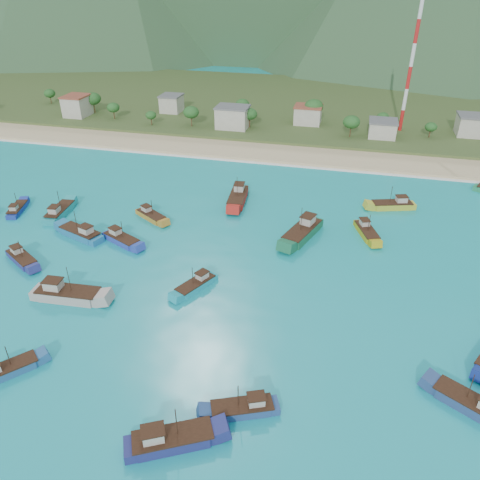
% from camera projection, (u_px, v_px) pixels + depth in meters
% --- Properties ---
extents(ground, '(600.00, 600.00, 0.00)m').
position_uv_depth(ground, '(256.00, 312.00, 80.10)').
color(ground, '#0D7F92').
rests_on(ground, ground).
extents(beach, '(400.00, 18.00, 1.20)m').
position_uv_depth(beach, '(309.00, 156.00, 146.32)').
color(beach, beige).
rests_on(beach, ground).
extents(land, '(400.00, 110.00, 2.40)m').
position_uv_depth(land, '(326.00, 107.00, 197.45)').
color(land, '#385123').
rests_on(land, ground).
extents(surf_line, '(400.00, 2.50, 0.08)m').
position_uv_depth(surf_line, '(306.00, 167.00, 138.36)').
color(surf_line, white).
rests_on(surf_line, ground).
extents(village, '(215.65, 24.21, 7.19)m').
position_uv_depth(village, '(336.00, 121.00, 163.16)').
color(village, beige).
rests_on(village, ground).
extents(vegetation, '(273.74, 25.12, 9.26)m').
position_uv_depth(vegetation, '(331.00, 119.00, 163.65)').
color(vegetation, '#235623').
rests_on(vegetation, ground).
extents(radio_tower, '(1.20, 1.20, 42.61)m').
position_uv_depth(radio_tower, '(411.00, 67.00, 153.23)').
color(radio_tower, red).
rests_on(radio_tower, ground).
extents(boat_3, '(11.33, 8.02, 6.54)m').
position_uv_depth(boat_3, '(171.00, 440.00, 57.38)').
color(boat_3, navy).
rests_on(boat_3, ground).
extents(boat_5, '(11.58, 6.82, 6.57)m').
position_uv_depth(boat_5, '(81.00, 234.00, 101.81)').
color(boat_5, '#1E6DA2').
rests_on(boat_5, ground).
extents(boat_6, '(11.05, 6.13, 6.26)m').
position_uv_depth(boat_6, '(393.00, 206.00, 114.09)').
color(boat_6, gold).
rests_on(boat_6, ground).
extents(boat_7, '(4.80, 8.86, 5.02)m').
position_uv_depth(boat_7, '(18.00, 210.00, 112.64)').
color(boat_7, '#1B339B').
rests_on(boat_7, ground).
extents(boat_11, '(10.61, 7.95, 6.19)m').
position_uv_depth(boat_11, '(471.00, 405.00, 62.07)').
color(boat_11, navy).
rests_on(boat_11, ground).
extents(boat_13, '(6.43, 9.25, 5.33)m').
position_uv_depth(boat_13, '(196.00, 286.00, 85.69)').
color(boat_13, teal).
rests_on(boat_13, ground).
extents(boat_15, '(9.56, 6.07, 5.45)m').
position_uv_depth(boat_15, '(244.00, 409.00, 61.70)').
color(boat_15, navy).
rests_on(boat_15, ground).
extents(boat_16, '(7.88, 8.57, 5.32)m').
position_uv_depth(boat_16, '(7.00, 371.00, 67.56)').
color(boat_16, '#23588E').
rests_on(boat_16, ground).
extents(boat_18, '(4.27, 10.99, 6.33)m').
position_uv_depth(boat_18, '(60.00, 212.00, 110.92)').
color(boat_18, teal).
rests_on(boat_18, ground).
extents(boat_19, '(9.20, 7.15, 5.41)m').
position_uv_depth(boat_19, '(151.00, 216.00, 109.54)').
color(boat_19, '#B47B27').
rests_on(boat_19, ground).
extents(boat_20, '(6.02, 10.00, 5.68)m').
position_uv_depth(boat_20, '(366.00, 232.00, 102.84)').
color(boat_20, '#B2A118').
rests_on(boat_20, ground).
extents(boat_21, '(9.55, 7.26, 5.59)m').
position_uv_depth(boat_21, '(22.00, 259.00, 93.39)').
color(boat_21, navy).
rests_on(boat_21, ground).
extents(boat_23, '(12.64, 4.50, 7.34)m').
position_uv_depth(boat_23, '(67.00, 295.00, 82.70)').
color(boat_23, '#ACA19B').
rests_on(boat_23, ground).
extents(boat_24, '(4.87, 12.94, 7.47)m').
position_uv_depth(boat_24, '(238.00, 198.00, 117.28)').
color(boat_24, red).
rests_on(boat_24, ground).
extents(boat_26, '(8.07, 13.99, 7.94)m').
position_uv_depth(boat_26, '(302.00, 232.00, 101.87)').
color(boat_26, '#186441').
rests_on(boat_26, ground).
extents(boat_29, '(10.10, 6.85, 5.80)m').
position_uv_depth(boat_29, '(121.00, 240.00, 99.92)').
color(boat_29, '#2840A7').
rests_on(boat_29, ground).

